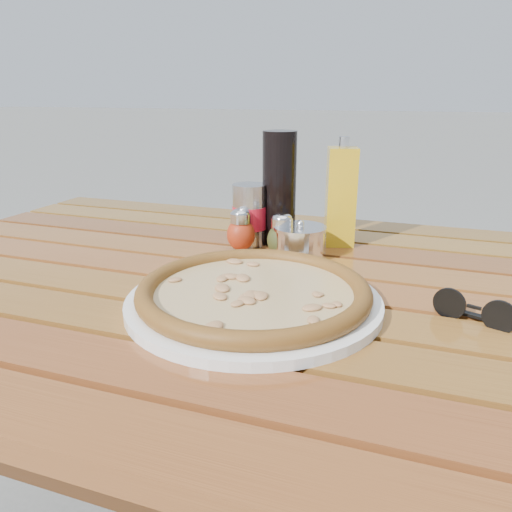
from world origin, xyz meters
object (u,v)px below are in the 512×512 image
(pizza, at_px, (254,291))
(dark_bottle, at_px, (279,189))
(parmesan_tin, at_px, (300,242))
(sunglasses, at_px, (474,311))
(table, at_px, (252,319))
(soda_can, at_px, (249,215))
(oregano_shaker, at_px, (282,236))
(plate, at_px, (254,301))
(olive_oil_cruet, at_px, (341,196))
(pepper_shaker, at_px, (241,230))

(pizza, xyz_separation_m, dark_bottle, (-0.06, 0.31, 0.09))
(parmesan_tin, relative_size, sunglasses, 1.01)
(table, bearing_deg, pizza, -68.69)
(soda_can, xyz_separation_m, parmesan_tin, (0.12, -0.05, -0.03))
(dark_bottle, bearing_deg, sunglasses, -36.91)
(pizza, relative_size, oregano_shaker, 5.08)
(plate, height_order, parmesan_tin, parmesan_tin)
(olive_oil_cruet, bearing_deg, table, -112.72)
(pepper_shaker, bearing_deg, pizza, -64.88)
(pizza, distance_m, soda_can, 0.31)
(oregano_shaker, relative_size, parmesan_tin, 0.74)
(pizza, height_order, oregano_shaker, oregano_shaker)
(oregano_shaker, xyz_separation_m, sunglasses, (0.32, -0.18, -0.02))
(plate, height_order, pepper_shaker, pepper_shaker)
(pepper_shaker, distance_m, dark_bottle, 0.11)
(pepper_shaker, relative_size, sunglasses, 0.75)
(pepper_shaker, xyz_separation_m, parmesan_tin, (0.12, -0.01, -0.01))
(table, xyz_separation_m, dark_bottle, (-0.02, 0.20, 0.19))
(pepper_shaker, relative_size, soda_can, 0.68)
(dark_bottle, distance_m, olive_oil_cruet, 0.12)
(soda_can, bearing_deg, sunglasses, -30.28)
(plate, height_order, oregano_shaker, oregano_shaker)
(table, bearing_deg, dark_bottle, 94.85)
(olive_oil_cruet, bearing_deg, oregano_shaker, -127.51)
(parmesan_tin, bearing_deg, dark_bottle, 129.32)
(oregano_shaker, relative_size, dark_bottle, 0.37)
(plate, relative_size, olive_oil_cruet, 1.71)
(dark_bottle, bearing_deg, olive_oil_cruet, 15.40)
(pepper_shaker, distance_m, parmesan_tin, 0.12)
(plate, xyz_separation_m, soda_can, (-0.11, 0.28, 0.05))
(pizza, height_order, sunglasses, sunglasses)
(table, xyz_separation_m, plate, (0.04, -0.11, 0.08))
(oregano_shaker, height_order, parmesan_tin, oregano_shaker)
(table, height_order, pizza, pizza)
(soda_can, distance_m, olive_oil_cruet, 0.18)
(oregano_shaker, bearing_deg, pizza, -82.82)
(plate, height_order, pizza, pizza)
(plate, distance_m, oregano_shaker, 0.24)
(soda_can, xyz_separation_m, olive_oil_cruet, (0.17, 0.06, 0.04))
(pizza, bearing_deg, plate, 33.69)
(plate, relative_size, oregano_shaker, 4.39)
(oregano_shaker, height_order, dark_bottle, dark_bottle)
(plate, distance_m, dark_bottle, 0.33)
(table, distance_m, oregano_shaker, 0.17)
(table, relative_size, dark_bottle, 6.36)
(plate, xyz_separation_m, dark_bottle, (-0.06, 0.31, 0.10))
(sunglasses, bearing_deg, oregano_shaker, 170.87)
(pizza, xyz_separation_m, parmesan_tin, (0.01, 0.23, 0.01))
(pizza, height_order, dark_bottle, dark_bottle)
(sunglasses, bearing_deg, olive_oil_cruet, 149.27)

